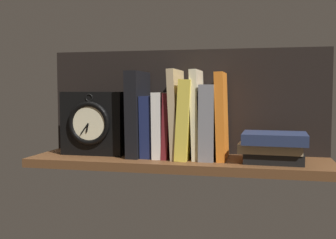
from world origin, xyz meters
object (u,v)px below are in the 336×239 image
book_navy_bierce (151,126)px  book_black_skeptic (138,114)px  book_tan_shortstories (177,114)px  book_cream_twain (198,114)px  book_stack_side (273,147)px  book_gray_chess (209,122)px  book_white_catcher (162,125)px  book_orange_pandolfini (222,116)px  framed_clock (93,123)px  book_yellow_seinlanguage (187,119)px  book_maroon_dawkins (170,125)px

book_navy_bierce → book_black_skeptic: bearing=180.0°
book_tan_shortstories → book_cream_twain: book_tan_shortstories is taller
book_stack_side → book_tan_shortstories: bearing=172.1°
book_navy_bierce → book_gray_chess: book_gray_chess is taller
book_white_catcher → book_tan_shortstories: (4.74, 0.00, 3.28)cm
book_navy_bierce → book_orange_pandolfini: book_orange_pandolfini is taller
book_black_skeptic → book_white_catcher: (7.19, 0.00, -3.08)cm
framed_clock → book_tan_shortstories: bearing=3.1°
book_yellow_seinlanguage → book_orange_pandolfini: bearing=0.0°
book_maroon_dawkins → book_orange_pandolfini: (15.21, 0.00, 2.96)cm
book_yellow_seinlanguage → framed_clock: size_ratio=1.18×
book_black_skeptic → book_cream_twain: 17.94cm
book_yellow_seinlanguage → book_stack_side: (24.24, -3.77, -6.94)cm
book_maroon_dawkins → framed_clock: (-23.64, -1.40, 0.28)cm
book_cream_twain → book_orange_pandolfini: bearing=0.0°
book_black_skeptic → book_tan_shortstories: 11.93cm
book_yellow_seinlanguage → book_orange_pandolfini: 10.05cm
book_tan_shortstories → book_yellow_seinlanguage: book_tan_shortstories is taller
book_navy_bierce → book_gray_chess: bearing=0.0°
book_cream_twain → book_orange_pandolfini: (6.99, 0.00, -0.39)cm
book_cream_twain → book_orange_pandolfini: book_cream_twain is taller
book_black_skeptic → book_yellow_seinlanguage: bearing=0.0°
book_black_skeptic → book_white_catcher: book_black_skeptic is taller
book_yellow_seinlanguage → framed_clock: (-28.85, -1.40, -1.67)cm
book_gray_chess → framed_clock: (-35.26, -1.40, -0.96)cm
book_black_skeptic → book_navy_bierce: book_black_skeptic is taller
book_navy_bierce → framed_clock: framed_clock is taller
framed_clock → book_stack_side: 53.41cm
book_black_skeptic → book_gray_chess: size_ratio=1.19×
framed_clock → book_stack_side: (53.09, -2.38, -5.27)cm
book_maroon_dawkins → book_gray_chess: book_gray_chess is taller
book_yellow_seinlanguage → book_cream_twain: book_cream_twain is taller
book_tan_shortstories → book_stack_side: (27.25, -3.77, -8.43)cm
book_tan_shortstories → framed_clock: book_tan_shortstories is taller
book_white_catcher → framed_clock: size_ratio=0.99×
book_white_catcher → book_cream_twain: bearing=0.0°
book_black_skeptic → book_maroon_dawkins: size_ratio=1.35×
book_maroon_dawkins → book_gray_chess: size_ratio=0.88×
book_orange_pandolfini → book_stack_side: bearing=-14.8°
book_black_skeptic → book_white_catcher: 7.82cm
book_navy_bierce → book_tan_shortstories: (8.10, 0.00, 3.82)cm
book_yellow_seinlanguage → framed_clock: bearing=-177.2°
book_maroon_dawkins → book_cream_twain: (8.22, 0.00, 3.35)cm
book_yellow_seinlanguage → book_orange_pandolfini: book_orange_pandolfini is taller
book_gray_chess → book_black_skeptic: bearing=180.0°
book_black_skeptic → book_yellow_seinlanguage: 14.99cm
book_black_skeptic → framed_clock: size_ratio=1.31×
book_black_skeptic → book_white_catcher: size_ratio=1.32×
book_cream_twain → book_tan_shortstories: bearing=180.0°
book_maroon_dawkins → book_yellow_seinlanguage: 5.57cm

